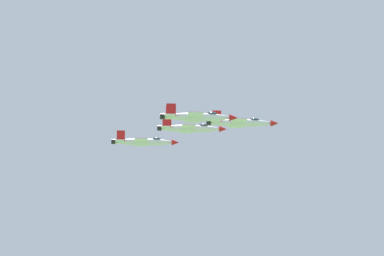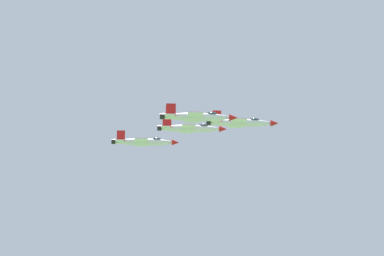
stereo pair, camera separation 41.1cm
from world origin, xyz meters
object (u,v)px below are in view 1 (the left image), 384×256
Objects in this scene: jet_lead at (241,123)px; jet_left_wingman at (191,128)px; jet_right_wingman at (197,117)px; jet_left_outer at (144,142)px.

jet_left_wingman is (14.17, -7.25, 0.39)m from jet_lead.
jet_lead reaches higher than jet_right_wingman.
jet_left_outer is at bearing 110.73° from jet_right_wingman.
jet_left_wingman reaches higher than jet_lead.
jet_right_wingman is at bearing -138.53° from jet_lead.
jet_left_outer is at bearing 139.61° from jet_left_wingman.
jet_left_outer is (18.90, -27.31, -0.62)m from jet_right_wingman.
jet_right_wingman is 1.02× the size of jet_left_outer.
jet_left_wingman is at bearing 89.32° from jet_right_wingman.
jet_lead is 0.98× the size of jet_right_wingman.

